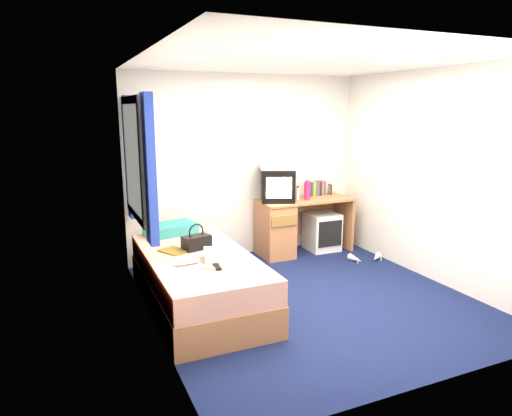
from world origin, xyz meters
name	(u,v)px	position (x,y,z in m)	size (l,w,h in m)	color
ground	(308,298)	(0.00, 0.00, 0.00)	(3.40, 3.40, 0.00)	#0C1438
room_shell	(311,161)	(0.00, 0.00, 1.45)	(3.40, 3.40, 3.40)	white
bed	(199,280)	(-1.10, 0.29, 0.27)	(1.01, 2.00, 0.54)	#B4764B
pillow	(171,229)	(-1.17, 1.14, 0.60)	(0.55, 0.35, 0.12)	#18549E
desk	(286,225)	(0.48, 1.44, 0.41)	(1.30, 0.55, 0.75)	#B4764B
storage_cube	(322,231)	(1.04, 1.41, 0.26)	(0.42, 0.42, 0.52)	white
crt_tv	(278,185)	(0.35, 1.44, 0.96)	(0.55, 0.53, 0.43)	black
vcr	(278,166)	(0.35, 1.44, 1.22)	(0.47, 0.33, 0.09)	silver
book_row	(315,188)	(1.03, 1.60, 0.85)	(0.27, 0.13, 0.20)	maroon
picture_frame	(330,189)	(1.28, 1.61, 0.82)	(0.02, 0.12, 0.14)	black
pink_water_bottle	(307,191)	(0.75, 1.36, 0.87)	(0.08, 0.08, 0.24)	#EF2160
aerosol_can	(298,194)	(0.64, 1.41, 0.83)	(0.05, 0.05, 0.17)	white
handbag	(197,242)	(-1.06, 0.47, 0.62)	(0.31, 0.23, 0.27)	black
towel	(220,254)	(-0.95, 0.05, 0.59)	(0.30, 0.25, 0.10)	white
magazine	(174,251)	(-1.29, 0.48, 0.55)	(0.21, 0.28, 0.01)	gold
water_bottle	(187,261)	(-1.27, 0.03, 0.58)	(0.07, 0.07, 0.20)	white
colour_swatch_fan	(212,268)	(-1.10, -0.16, 0.55)	(0.22, 0.06, 0.01)	yellow
remote_control	(217,267)	(-1.05, -0.16, 0.55)	(0.05, 0.16, 0.02)	black
window_assembly	(137,162)	(-1.55, 0.90, 1.42)	(0.11, 1.42, 1.40)	silver
white_heels	(366,258)	(1.30, 0.73, 0.04)	(0.46, 0.28, 0.09)	silver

